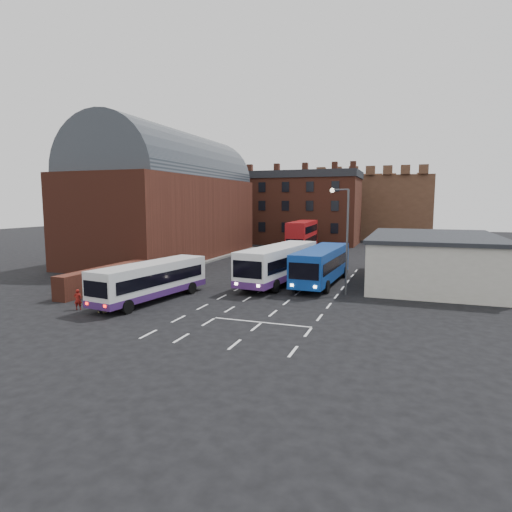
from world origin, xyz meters
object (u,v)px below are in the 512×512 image
(pedestrian_beige, at_px, (101,299))
(bus_white_inbound, at_px, (279,261))
(bus_blue, at_px, (322,263))
(pedestrian_red, at_px, (78,299))
(street_lamp, at_px, (344,231))
(bus_red_double, at_px, (302,236))
(bus_white_outbound, at_px, (152,278))

(pedestrian_beige, bearing_deg, bus_white_inbound, -127.43)
(bus_blue, distance_m, pedestrian_red, 19.53)
(bus_white_inbound, xyz_separation_m, street_lamp, (5.90, -2.70, 2.97))
(bus_red_double, bearing_deg, pedestrian_beige, 79.69)
(pedestrian_red, bearing_deg, street_lamp, -170.23)
(street_lamp, bearing_deg, pedestrian_red, -145.93)
(bus_blue, bearing_deg, pedestrian_red, 49.11)
(bus_white_outbound, relative_size, pedestrian_red, 7.47)
(bus_blue, bearing_deg, pedestrian_beige, 53.76)
(bus_white_inbound, bearing_deg, bus_blue, -159.18)
(bus_white_outbound, distance_m, pedestrian_red, 5.06)
(bus_white_outbound, distance_m, bus_blue, 14.55)
(street_lamp, height_order, pedestrian_red, street_lamp)
(bus_blue, height_order, street_lamp, street_lamp)
(bus_white_inbound, distance_m, bus_red_double, 22.76)
(street_lamp, xyz_separation_m, pedestrian_beige, (-13.76, -10.73, -3.99))
(bus_white_inbound, bearing_deg, pedestrian_red, 60.31)
(bus_white_outbound, bearing_deg, street_lamp, 36.29)
(bus_white_outbound, relative_size, bus_red_double, 0.92)
(bus_white_inbound, height_order, pedestrian_beige, bus_white_inbound)
(street_lamp, bearing_deg, pedestrian_beige, -142.06)
(bus_white_outbound, distance_m, bus_red_double, 32.12)
(bus_white_inbound, distance_m, street_lamp, 7.13)
(bus_red_double, xyz_separation_m, pedestrian_red, (-6.48, -35.83, -1.67))
(bus_white_outbound, bearing_deg, bus_blue, 53.37)
(bus_blue, distance_m, street_lamp, 5.27)
(bus_red_double, bearing_deg, bus_white_outbound, 80.86)
(bus_white_inbound, bearing_deg, bus_red_double, -74.95)
(bus_white_inbound, relative_size, pedestrian_red, 8.86)
(bus_red_double, bearing_deg, street_lamp, 106.98)
(bus_blue, height_order, pedestrian_beige, bus_blue)
(pedestrian_beige, bearing_deg, street_lamp, -149.13)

